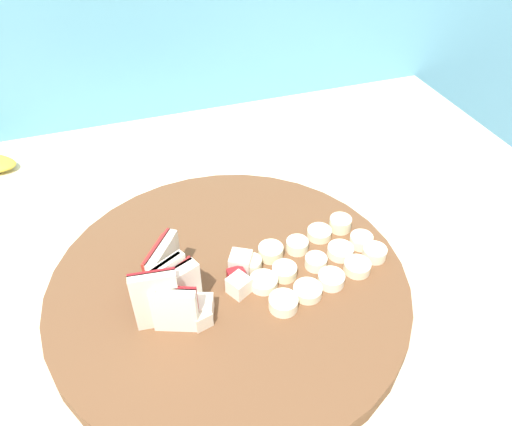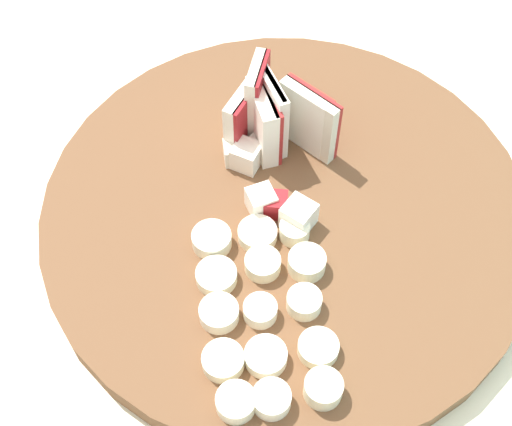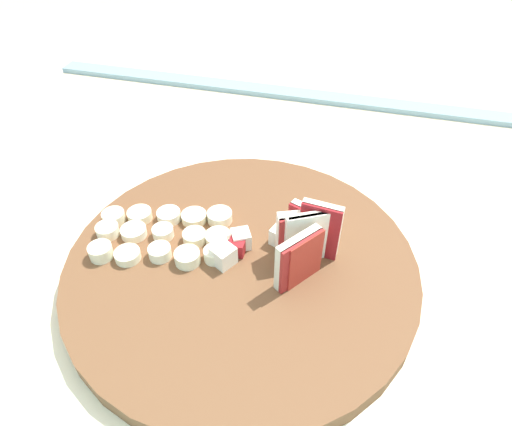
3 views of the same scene
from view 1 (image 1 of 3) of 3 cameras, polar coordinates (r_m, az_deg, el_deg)
name	(u,v)px [view 1 (image 1 of 3)]	position (r m, az deg, el deg)	size (l,w,h in m)	color
tile_backsplash	(128,224)	(1.00, -14.67, -1.24)	(2.40, 0.04, 1.26)	#5BA3C1
cutting_board	(229,287)	(0.53, -3.14, -8.55)	(0.38, 0.38, 0.02)	brown
apple_wedge_fan	(166,287)	(0.48, -10.39, -8.41)	(0.07, 0.09, 0.07)	maroon
apple_dice_pile	(218,290)	(0.50, -4.42, -8.93)	(0.09, 0.08, 0.02)	maroon
banana_slice_rows	(314,261)	(0.53, 6.76, -5.54)	(0.16, 0.11, 0.02)	#F4EAC6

